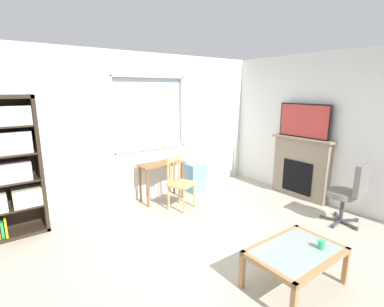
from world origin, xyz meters
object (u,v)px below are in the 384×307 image
desk_under_window (161,170)px  fireplace (300,167)px  wooden_chair (180,183)px  tv (304,121)px  bookshelf (4,166)px  plastic_drawer_unit (194,177)px  coffee_table (296,255)px  sippy_cup (321,245)px  office_chair (350,191)px

desk_under_window → fireplace: fireplace is taller
wooden_chair → tv: (2.17, -0.93, 1.03)m
bookshelf → fireplace: bearing=-18.3°
bookshelf → plastic_drawer_unit: bookshelf is taller
coffee_table → sippy_cup: size_ratio=11.02×
bookshelf → coffee_table: 3.89m
desk_under_window → tv: (2.24, -1.44, 0.91)m
wooden_chair → plastic_drawer_unit: 0.95m
desk_under_window → plastic_drawer_unit: bearing=3.6°
desk_under_window → tv: bearing=-32.8°
coffee_table → plastic_drawer_unit: bearing=73.3°
fireplace → bookshelf: bearing=161.7°
wooden_chair → office_chair: bearing=-49.9°
coffee_table → sippy_cup: sippy_cup is taller
plastic_drawer_unit → tv: tv is taller
desk_under_window → office_chair: office_chair is taller
wooden_chair → tv: tv is taller
wooden_chair → fireplace: (2.19, -0.93, 0.13)m
coffee_table → bookshelf: bearing=127.4°
office_chair → sippy_cup: 1.74m
desk_under_window → bookshelf: bearing=177.5°
coffee_table → office_chair: bearing=10.5°
bookshelf → tv: bookshelf is taller
wooden_chair → office_chair: (1.74, -2.07, 0.09)m
fireplace → office_chair: fireplace is taller
fireplace → coffee_table: bearing=-147.5°
sippy_cup → plastic_drawer_unit: bearing=78.0°
plastic_drawer_unit → coffee_table: plastic_drawer_unit is taller
wooden_chair → office_chair: 2.70m
office_chair → sippy_cup: bearing=-163.5°
desk_under_window → plastic_drawer_unit: 0.86m
plastic_drawer_unit → fireplace: fireplace is taller
desk_under_window → coffee_table: bearing=-91.8°
fireplace → office_chair: bearing=-111.4°
plastic_drawer_unit → office_chair: (1.00, -2.63, 0.27)m
tv → fireplace: bearing=-0.0°
desk_under_window → coffee_table: desk_under_window is taller
tv → office_chair: 1.54m
wooden_chair → desk_under_window: bearing=97.2°
tv → coffee_table: (-2.33, -1.49, -1.13)m
office_chair → coffee_table: size_ratio=1.01×
desk_under_window → wooden_chair: bearing=-82.8°
plastic_drawer_unit → coffee_table: size_ratio=0.58×
wooden_chair → coffee_table: 2.43m
wooden_chair → sippy_cup: bearing=-88.3°
wooden_chair → fireplace: fireplace is taller
bookshelf → sippy_cup: bookshelf is taller
office_chair → desk_under_window: bearing=125.0°
coffee_table → fireplace: bearing=32.5°
office_chair → coffee_table: bearing=-169.5°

